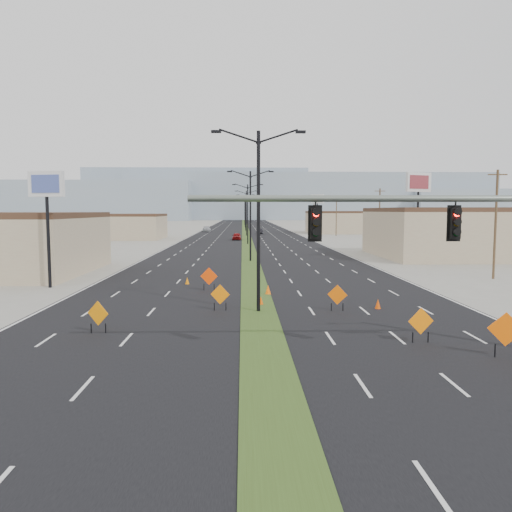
{
  "coord_description": "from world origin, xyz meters",
  "views": [
    {
      "loc": [
        -0.88,
        -15.61,
        5.69
      ],
      "look_at": [
        -0.15,
        11.46,
        3.2
      ],
      "focal_mm": 35.0,
      "sensor_mm": 36.0,
      "label": 1
    }
  ],
  "objects_px": {
    "cone_2": "(378,304)",
    "streetlight_0": "(258,215)",
    "car_left": "(237,236)",
    "construction_sign_1": "(220,295)",
    "construction_sign_0": "(98,315)",
    "construction_sign_2": "(209,277)",
    "streetlight_6": "(245,211)",
    "car_mid": "(260,231)",
    "streetlight_4": "(246,211)",
    "cone_0": "(261,301)",
    "cone_1": "(268,290)",
    "streetlight_1": "(250,213)",
    "car_far": "(207,229)",
    "construction_sign_3": "(337,296)",
    "signal_mast": "(506,235)",
    "pole_sign_west": "(47,194)",
    "streetlight_5": "(245,211)",
    "pole_sign_east_near": "(418,189)",
    "construction_sign_4": "(506,331)",
    "cone_3": "(187,281)",
    "streetlight_2": "(248,212)",
    "pole_sign_east_far": "(317,202)",
    "construction_sign_5": "(421,322)",
    "streetlight_3": "(246,212)"
  },
  "relations": [
    {
      "from": "cone_2",
      "to": "streetlight_0",
      "type": "bearing_deg",
      "value": -175.01
    },
    {
      "from": "car_left",
      "to": "construction_sign_1",
      "type": "height_order",
      "value": "construction_sign_1"
    },
    {
      "from": "construction_sign_0",
      "to": "construction_sign_2",
      "type": "relative_size",
      "value": 0.92
    },
    {
      "from": "streetlight_6",
      "to": "car_mid",
      "type": "relative_size",
      "value": 2.57
    },
    {
      "from": "streetlight_4",
      "to": "cone_0",
      "type": "relative_size",
      "value": 18.56
    },
    {
      "from": "construction_sign_2",
      "to": "cone_1",
      "type": "xyz_separation_m",
      "value": [
        4.1,
        -1.79,
        -0.63
      ]
    },
    {
      "from": "streetlight_1",
      "to": "cone_1",
      "type": "bearing_deg",
      "value": -87.86
    },
    {
      "from": "car_far",
      "to": "construction_sign_3",
      "type": "xyz_separation_m",
      "value": [
        14.85,
        -104.96,
        0.17
      ]
    },
    {
      "from": "signal_mast",
      "to": "pole_sign_west",
      "type": "height_order",
      "value": "pole_sign_west"
    },
    {
      "from": "construction_sign_2",
      "to": "cone_0",
      "type": "distance_m",
      "value": 6.53
    },
    {
      "from": "streetlight_5",
      "to": "streetlight_6",
      "type": "height_order",
      "value": "same"
    },
    {
      "from": "streetlight_1",
      "to": "construction_sign_1",
      "type": "distance_m",
      "value": 28.13
    },
    {
      "from": "car_left",
      "to": "construction_sign_1",
      "type": "distance_m",
      "value": 67.78
    },
    {
      "from": "car_left",
      "to": "construction_sign_3",
      "type": "height_order",
      "value": "construction_sign_3"
    },
    {
      "from": "construction_sign_3",
      "to": "pole_sign_east_near",
      "type": "bearing_deg",
      "value": 86.18
    },
    {
      "from": "construction_sign_4",
      "to": "construction_sign_0",
      "type": "bearing_deg",
      "value": -173.09
    },
    {
      "from": "car_mid",
      "to": "construction_sign_0",
      "type": "xyz_separation_m",
      "value": [
        -10.87,
        -97.22,
        0.25
      ]
    },
    {
      "from": "construction_sign_2",
      "to": "cone_3",
      "type": "bearing_deg",
      "value": 131.69
    },
    {
      "from": "streetlight_1",
      "to": "cone_0",
      "type": "distance_m",
      "value": 26.53
    },
    {
      "from": "pole_sign_east_near",
      "to": "construction_sign_2",
      "type": "bearing_deg",
      "value": -157.16
    },
    {
      "from": "streetlight_5",
      "to": "cone_3",
      "type": "bearing_deg",
      "value": -92.28
    },
    {
      "from": "streetlight_0",
      "to": "pole_sign_east_near",
      "type": "bearing_deg",
      "value": 56.14
    },
    {
      "from": "construction_sign_1",
      "to": "streetlight_1",
      "type": "bearing_deg",
      "value": 102.28
    },
    {
      "from": "construction_sign_3",
      "to": "cone_0",
      "type": "distance_m",
      "value": 4.71
    },
    {
      "from": "streetlight_2",
      "to": "construction_sign_3",
      "type": "bearing_deg",
      "value": -85.45
    },
    {
      "from": "construction_sign_1",
      "to": "streetlight_4",
      "type": "bearing_deg",
      "value": 105.64
    },
    {
      "from": "construction_sign_3",
      "to": "streetlight_1",
      "type": "bearing_deg",
      "value": 122.37
    },
    {
      "from": "pole_sign_east_far",
      "to": "construction_sign_0",
      "type": "bearing_deg",
      "value": -82.36
    },
    {
      "from": "car_left",
      "to": "cone_2",
      "type": "distance_m",
      "value": 68.09
    },
    {
      "from": "construction_sign_0",
      "to": "car_left",
      "type": "bearing_deg",
      "value": 107.97
    },
    {
      "from": "signal_mast",
      "to": "cone_0",
      "type": "distance_m",
      "value": 15.28
    },
    {
      "from": "cone_0",
      "to": "cone_2",
      "type": "height_order",
      "value": "cone_2"
    },
    {
      "from": "cone_3",
      "to": "streetlight_4",
      "type": "bearing_deg",
      "value": 87.09
    },
    {
      "from": "construction_sign_3",
      "to": "construction_sign_0",
      "type": "bearing_deg",
      "value": -134.99
    },
    {
      "from": "car_far",
      "to": "construction_sign_5",
      "type": "bearing_deg",
      "value": -87.91
    },
    {
      "from": "car_far",
      "to": "pole_sign_west",
      "type": "distance_m",
      "value": 96.05
    },
    {
      "from": "pole_sign_west",
      "to": "car_left",
      "type": "bearing_deg",
      "value": 90.78
    },
    {
      "from": "streetlight_2",
      "to": "streetlight_6",
      "type": "xyz_separation_m",
      "value": [
        0.0,
        112.0,
        0.0
      ]
    },
    {
      "from": "streetlight_6",
      "to": "cone_0",
      "type": "distance_m",
      "value": 166.11
    },
    {
      "from": "streetlight_3",
      "to": "cone_1",
      "type": "xyz_separation_m",
      "value": [
        0.83,
        -78.34,
        -5.08
      ]
    },
    {
      "from": "construction_sign_4",
      "to": "cone_1",
      "type": "distance_m",
      "value": 16.93
    },
    {
      "from": "construction_sign_2",
      "to": "cone_2",
      "type": "height_order",
      "value": "construction_sign_2"
    },
    {
      "from": "cone_0",
      "to": "cone_1",
      "type": "bearing_deg",
      "value": 80.42
    },
    {
      "from": "car_mid",
      "to": "pole_sign_east_near",
      "type": "relative_size",
      "value": 0.39
    },
    {
      "from": "streetlight_0",
      "to": "construction_sign_1",
      "type": "distance_m",
      "value": 5.04
    },
    {
      "from": "construction_sign_3",
      "to": "cone_0",
      "type": "bearing_deg",
      "value": 178.7
    },
    {
      "from": "streetlight_5",
      "to": "pole_sign_west",
      "type": "height_order",
      "value": "streetlight_5"
    },
    {
      "from": "cone_2",
      "to": "pole_sign_east_near",
      "type": "relative_size",
      "value": 0.06
    },
    {
      "from": "car_left",
      "to": "cone_0",
      "type": "xyz_separation_m",
      "value": [
        2.21,
        -66.14,
        -0.42
      ]
    },
    {
      "from": "streetlight_5",
      "to": "construction_sign_1",
      "type": "distance_m",
      "value": 139.77
    }
  ]
}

